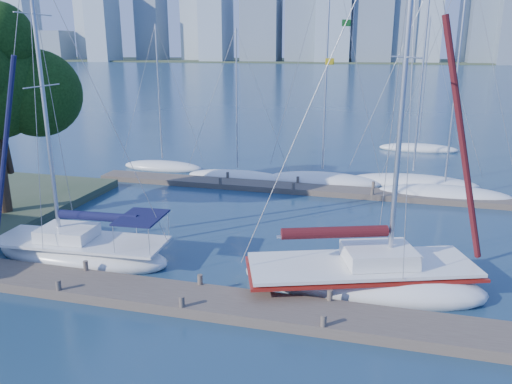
# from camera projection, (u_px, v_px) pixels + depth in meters

# --- Properties ---
(ground) EXTENTS (700.00, 700.00, 0.00)m
(ground) POSITION_uv_depth(u_px,v_px,m) (192.00, 305.00, 18.57)
(ground) COLOR #163148
(ground) RESTS_ON ground
(near_dock) EXTENTS (26.00, 2.00, 0.40)m
(near_dock) POSITION_uv_depth(u_px,v_px,m) (192.00, 300.00, 18.52)
(near_dock) COLOR brown
(near_dock) RESTS_ON ground
(far_dock) EXTENTS (30.00, 1.80, 0.36)m
(far_dock) POSITION_uv_depth(u_px,v_px,m) (311.00, 189.00, 32.89)
(far_dock) COLOR brown
(far_dock) RESTS_ON ground
(far_shore) EXTENTS (800.00, 100.00, 1.50)m
(far_shore) POSITION_uv_depth(u_px,v_px,m) (380.00, 62.00, 315.66)
(far_shore) COLOR #38472D
(far_shore) RESTS_ON ground
(sailboat_navy) EXTENTS (8.47, 3.22, 13.75)m
(sailboat_navy) POSITION_uv_depth(u_px,v_px,m) (80.00, 237.00, 22.15)
(sailboat_navy) COLOR white
(sailboat_navy) RESTS_ON ground
(sailboat_maroon) EXTENTS (9.93, 6.08, 15.92)m
(sailboat_maroon) POSITION_uv_depth(u_px,v_px,m) (362.00, 261.00, 19.47)
(sailboat_maroon) COLOR white
(sailboat_maroon) RESTS_ON ground
(bg_boat_0) EXTENTS (6.63, 2.70, 11.13)m
(bg_boat_0) POSITION_uv_depth(u_px,v_px,m) (163.00, 166.00, 39.02)
(bg_boat_0) COLOR white
(bg_boat_0) RESTS_ON ground
(bg_boat_1) EXTENTS (7.51, 2.10, 10.74)m
(bg_boat_1) POSITION_uv_depth(u_px,v_px,m) (238.00, 177.00, 35.97)
(bg_boat_1) COLOR white
(bg_boat_1) RESTS_ON ground
(bg_boat_2) EXTENTS (8.32, 4.17, 15.82)m
(bg_boat_2) POSITION_uv_depth(u_px,v_px,m) (322.00, 180.00, 34.63)
(bg_boat_2) COLOR white
(bg_boat_2) RESTS_ON ground
(bg_boat_3) EXTENTS (8.80, 2.78, 13.28)m
(bg_boat_3) POSITION_uv_depth(u_px,v_px,m) (412.00, 183.00, 34.17)
(bg_boat_3) COLOR white
(bg_boat_3) RESTS_ON ground
(bg_boat_4) EXTENTS (8.58, 4.95, 14.64)m
(bg_boat_4) POSITION_uv_depth(u_px,v_px,m) (444.00, 194.00, 31.49)
(bg_boat_4) COLOR white
(bg_boat_4) RESTS_ON ground
(bg_boat_7) EXTENTS (7.28, 3.99, 12.03)m
(bg_boat_7) POSITION_uv_depth(u_px,v_px,m) (418.00, 148.00, 45.96)
(bg_boat_7) COLOR white
(bg_boat_7) RESTS_ON ground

